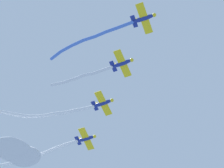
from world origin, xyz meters
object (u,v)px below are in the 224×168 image
Objects in this scene: airplane_lead at (144,18)px; airplane_left_wing at (122,63)px; airplane_right_wing at (103,103)px; airplane_slot at (86,139)px.

airplane_lead is 1.00× the size of airplane_left_wing.
airplane_slot reaches higher than airplane_right_wing.
airplane_slot reaches higher than airplane_lead.
airplane_left_wing reaches higher than airplane_lead.
airplane_left_wing is (-5.94, -9.77, 0.25)m from airplane_lead.
airplane_slot is at bearing 131.45° from airplane_lead.
airplane_right_wing is at bearing 131.46° from airplane_lead.
airplane_lead is 34.32m from airplane_slot.
airplane_right_wing is (-11.88, -19.54, 0.50)m from airplane_lead.
airplane_slot is at bearing 133.75° from airplane_left_wing.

